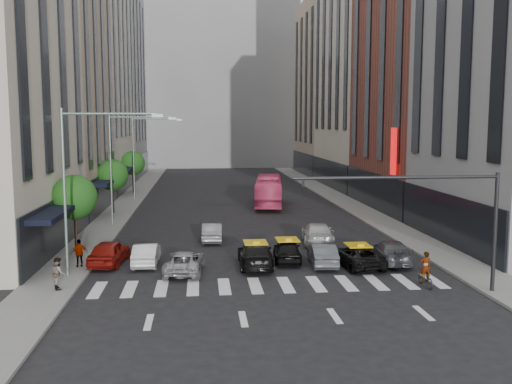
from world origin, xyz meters
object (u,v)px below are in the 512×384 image
object	(u,v)px
taxi_center	(287,251)
bus	(269,191)
streetlamp_near	(82,169)
streetlamp_mid	(122,154)
car_red	(109,252)
motorcycle	(425,278)
car_white_front	(146,254)
pedestrian_near	(58,273)
taxi_left	(255,255)
pedestrian_far	(80,253)
streetlamp_far	(142,146)

from	to	relation	value
taxi_center	bus	xyz separation A→B (m)	(1.71, 23.67, 0.83)
streetlamp_near	streetlamp_mid	size ratio (longest dim) A/B	1.00
car_red	motorcycle	bearing A→B (deg)	166.31
taxi_center	bus	distance (m)	23.74
motorcycle	car_white_front	bearing A→B (deg)	-23.24
bus	pedestrian_near	size ratio (longest dim) A/B	6.75
streetlamp_mid	motorcycle	world-z (taller)	streetlamp_mid
taxi_left	taxi_center	size ratio (longest dim) A/B	1.24
streetlamp_near	car_white_front	distance (m)	6.56
streetlamp_mid	car_white_front	size ratio (longest dim) A/B	2.26
pedestrian_far	streetlamp_mid	bearing A→B (deg)	-112.76
bus	taxi_left	bearing A→B (deg)	88.87
taxi_center	pedestrian_far	bearing A→B (deg)	7.90
streetlamp_near	streetlamp_far	bearing A→B (deg)	90.00
car_white_front	car_red	bearing A→B (deg)	-7.08
pedestrian_far	streetlamp_far	bearing A→B (deg)	-111.32
streetlamp_near	motorcycle	distance (m)	18.86
car_red	motorcycle	xyz separation A→B (m)	(16.87, -6.33, -0.28)
streetlamp_mid	motorcycle	distance (m)	26.92
streetlamp_far	streetlamp_mid	bearing A→B (deg)	-90.00
streetlamp_mid	pedestrian_far	distance (m)	15.06
streetlamp_far	car_red	world-z (taller)	streetlamp_far
streetlamp_near	car_white_front	world-z (taller)	streetlamp_near
taxi_center	pedestrian_near	size ratio (longest dim) A/B	2.47
streetlamp_far	bus	bearing A→B (deg)	-23.93
streetlamp_far	taxi_left	distance (m)	32.36
car_red	pedestrian_near	size ratio (longest dim) A/B	2.73
streetlamp_near	streetlamp_mid	distance (m)	16.00
car_red	streetlamp_near	bearing A→B (deg)	80.07
taxi_center	pedestrian_near	distance (m)	13.30
streetlamp_far	motorcycle	bearing A→B (deg)	-63.50
taxi_left	motorcycle	size ratio (longest dim) A/B	2.77
streetlamp_far	taxi_center	xyz separation A→B (m)	(11.48, -29.52, -5.23)
streetlamp_near	bus	distance (m)	29.61
motorcycle	streetlamp_far	bearing A→B (deg)	-64.40
pedestrian_far	bus	bearing A→B (deg)	-139.69
streetlamp_near	taxi_left	distance (m)	10.88
motorcycle	pedestrian_near	xyz separation A→B (m)	(-18.52, 0.92, 0.49)
bus	streetlamp_far	bearing A→B (deg)	-16.43
taxi_center	motorcycle	distance (m)	8.67
motorcycle	pedestrian_far	bearing A→B (deg)	-17.06
taxi_left	taxi_center	bearing A→B (deg)	-152.32
motorcycle	car_red	bearing A→B (deg)	-21.46
streetlamp_mid	taxi_left	xyz separation A→B (m)	(9.44, -14.51, -5.20)
streetlamp_mid	motorcycle	bearing A→B (deg)	-47.80
taxi_left	bus	size ratio (longest dim) A/B	0.45
car_red	pedestrian_near	distance (m)	5.66
taxi_left	pedestrian_near	xyz separation A→B (m)	(-10.25, -4.10, 0.24)
streetlamp_mid	pedestrian_far	bearing A→B (deg)	-92.71
bus	motorcycle	size ratio (longest dim) A/B	6.12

